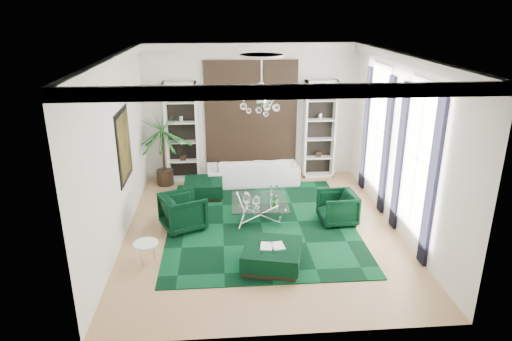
{
  "coord_description": "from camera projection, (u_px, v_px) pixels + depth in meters",
  "views": [
    {
      "loc": [
        -0.86,
        -9.13,
        4.72
      ],
      "look_at": [
        -0.1,
        0.5,
        1.23
      ],
      "focal_mm": 32.0,
      "sensor_mm": 36.0,
      "label": 1
    }
  ],
  "objects": [
    {
      "name": "sofa",
      "position": [
        253.0,
        171.0,
        12.78
      ],
      "size": [
        2.57,
        1.11,
        0.74
      ],
      "primitive_type": "imported",
      "rotation": [
        0.0,
        0.0,
        3.19
      ],
      "color": "white",
      "rests_on": "floor"
    },
    {
      "name": "wall_back",
      "position": [
        251.0,
        112.0,
        12.87
      ],
      "size": [
        6.0,
        0.02,
        3.8
      ],
      "primitive_type": "cube",
      "color": "silver",
      "rests_on": "ground"
    },
    {
      "name": "crown_molding",
      "position": [
        263.0,
        61.0,
        8.97
      ],
      "size": [
        6.0,
        7.0,
        0.18
      ],
      "primitive_type": null,
      "color": "white",
      "rests_on": "ceiling"
    },
    {
      "name": "book",
      "position": [
        272.0,
        246.0,
        8.63
      ],
      "size": [
        0.46,
        0.31,
        0.03
      ],
      "primitive_type": "cube",
      "color": "white",
      "rests_on": "ottoman_front"
    },
    {
      "name": "ottoman_side",
      "position": [
        204.0,
        188.0,
        11.93
      ],
      "size": [
        1.0,
        1.0,
        0.44
      ],
      "primitive_type": "cube",
      "rotation": [
        0.0,
        0.0,
        0.01
      ],
      "color": "black",
      "rests_on": "floor"
    },
    {
      "name": "coffee_table",
      "position": [
        260.0,
        210.0,
        10.67
      ],
      "size": [
        1.34,
        1.34,
        0.44
      ],
      "primitive_type": null,
      "rotation": [
        0.0,
        0.0,
        -0.04
      ],
      "color": "white",
      "rests_on": "floor"
    },
    {
      "name": "wall_front",
      "position": [
        286.0,
        223.0,
        6.29
      ],
      "size": [
        6.0,
        0.02,
        3.8
      ],
      "primitive_type": "cube",
      "color": "silver",
      "rests_on": "ground"
    },
    {
      "name": "armchair_right",
      "position": [
        337.0,
        208.0,
        10.42
      ],
      "size": [
        0.87,
        0.84,
        0.74
      ],
      "primitive_type": "imported",
      "rotation": [
        0.0,
        0.0,
        -1.51
      ],
      "color": "black",
      "rests_on": "floor"
    },
    {
      "name": "armchair_left",
      "position": [
        183.0,
        212.0,
        10.15
      ],
      "size": [
        1.18,
        1.17,
        0.82
      ],
      "primitive_type": "imported",
      "rotation": [
        0.0,
        0.0,
        2.0
      ],
      "color": "black",
      "rests_on": "floor"
    },
    {
      "name": "palm",
      "position": [
        163.0,
        140.0,
        12.38
      ],
      "size": [
        2.04,
        2.04,
        2.55
      ],
      "primitive_type": null,
      "rotation": [
        0.0,
        0.0,
        0.34
      ],
      "color": "#19591E",
      "rests_on": "floor"
    },
    {
      "name": "table_plant",
      "position": [
        275.0,
        201.0,
        10.33
      ],
      "size": [
        0.15,
        0.13,
        0.24
      ],
      "primitive_type": "imported",
      "rotation": [
        0.0,
        0.0,
        0.22
      ],
      "color": "#19591E",
      "rests_on": "coffee_table"
    },
    {
      "name": "rug",
      "position": [
        261.0,
        223.0,
        10.51
      ],
      "size": [
        4.2,
        5.0,
        0.02
      ],
      "primitive_type": "cube",
      "color": "black",
      "rests_on": "floor"
    },
    {
      "name": "ottoman_front",
      "position": [
        272.0,
        256.0,
        8.71
      ],
      "size": [
        1.29,
        1.29,
        0.43
      ],
      "primitive_type": "cube",
      "rotation": [
        0.0,
        0.0,
        -0.24
      ],
      "color": "black",
      "rests_on": "floor"
    },
    {
      "name": "ceiling_medallion",
      "position": [
        261.0,
        56.0,
        9.23
      ],
      "size": [
        0.9,
        0.9,
        0.05
      ],
      "primitive_type": "cylinder",
      "color": "white",
      "rests_on": "ceiling"
    },
    {
      "name": "floor",
      "position": [
        262.0,
        230.0,
        10.23
      ],
      "size": [
        6.0,
        7.0,
        0.02
      ],
      "primitive_type": "cube",
      "color": "tan",
      "rests_on": "ground"
    },
    {
      "name": "curtain_far_b",
      "position": [
        366.0,
        129.0,
        12.03
      ],
      "size": [
        0.07,
        0.3,
        3.25
      ],
      "primitive_type": "cube",
      "color": "black",
      "rests_on": "floor"
    },
    {
      "name": "wall_right",
      "position": [
        401.0,
        145.0,
        9.81
      ],
      "size": [
        0.02,
        7.0,
        3.8
      ],
      "primitive_type": "cube",
      "color": "silver",
      "rests_on": "ground"
    },
    {
      "name": "ceiling",
      "position": [
        263.0,
        55.0,
        8.93
      ],
      "size": [
        6.0,
        7.0,
        0.02
      ],
      "primitive_type": "cube",
      "color": "white",
      "rests_on": "ground"
    },
    {
      "name": "chandelier",
      "position": [
        261.0,
        101.0,
        9.54
      ],
      "size": [
        1.08,
        1.08,
        0.79
      ],
      "primitive_type": null,
      "rotation": [
        0.0,
        0.0,
        -0.27
      ],
      "color": "white",
      "rests_on": "ceiling"
    },
    {
      "name": "painting",
      "position": [
        124.0,
        146.0,
        9.94
      ],
      "size": [
        0.04,
        1.3,
        1.6
      ],
      "primitive_type": "cube",
      "color": "black",
      "rests_on": "wall_left"
    },
    {
      "name": "window_far",
      "position": [
        378.0,
        128.0,
        11.21
      ],
      "size": [
        0.03,
        1.1,
        2.9
      ],
      "primitive_type": "cube",
      "color": "white",
      "rests_on": "wall_right"
    },
    {
      "name": "tapestry",
      "position": [
        251.0,
        112.0,
        12.83
      ],
      "size": [
        2.5,
        0.06,
        2.8
      ],
      "primitive_type": "cube",
      "color": "black",
      "rests_on": "wall_back"
    },
    {
      "name": "curtain_near_a",
      "position": [
        432.0,
        185.0,
        8.31
      ],
      "size": [
        0.07,
        0.3,
        3.25
      ],
      "primitive_type": "cube",
      "color": "black",
      "rests_on": "floor"
    },
    {
      "name": "shelving_left",
      "position": [
        182.0,
        132.0,
        12.71
      ],
      "size": [
        0.9,
        0.38,
        2.8
      ],
      "primitive_type": null,
      "color": "white",
      "rests_on": "floor"
    },
    {
      "name": "side_table",
      "position": [
        147.0,
        254.0,
        8.76
      ],
      "size": [
        0.56,
        0.56,
        0.46
      ],
      "primitive_type": "cylinder",
      "rotation": [
        0.0,
        0.0,
        -0.2
      ],
      "color": "white",
      "rests_on": "floor"
    },
    {
      "name": "wall_left",
      "position": [
        117.0,
        152.0,
        9.36
      ],
      "size": [
        0.02,
        7.0,
        3.8
      ],
      "primitive_type": "cube",
      "color": "silver",
      "rests_on": "ground"
    },
    {
      "name": "shelving_right",
      "position": [
        320.0,
        129.0,
        13.0
      ],
      "size": [
        0.9,
        0.38,
        2.8
      ],
      "primitive_type": null,
      "color": "white",
      "rests_on": "floor"
    },
    {
      "name": "curtain_near_b",
      "position": [
        400.0,
        158.0,
        9.78
      ],
      "size": [
        0.07,
        0.3,
        3.25
      ],
      "primitive_type": "cube",
      "color": "black",
      "rests_on": "floor"
    },
    {
      "name": "window_near",
      "position": [
        418.0,
        158.0,
        8.96
      ],
      "size": [
        0.03,
        1.1,
        2.9
      ],
      "primitive_type": "cube",
      "color": "white",
      "rests_on": "wall_right"
    },
    {
      "name": "curtain_far_a",
      "position": [
        386.0,
        147.0,
        10.56
      ],
      "size": [
        0.07,
        0.3,
        3.25
      ],
      "primitive_type": "cube",
      "color": "black",
      "rests_on": "floor"
    }
  ]
}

